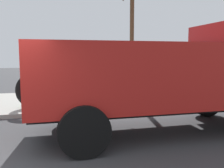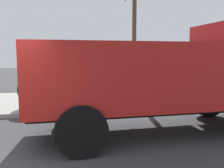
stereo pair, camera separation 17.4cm
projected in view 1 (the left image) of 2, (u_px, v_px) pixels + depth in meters
name	position (u px, v px, depth m)	size (l,w,h in m)	color
sidewalk_curb	(21.00, 103.00, 10.63)	(36.00, 5.00, 0.15)	#99968E
fire_hydrant	(26.00, 97.00, 9.30)	(0.24, 0.53, 0.74)	#2D8438
loose_tire	(34.00, 90.00, 9.17)	(1.32, 1.32, 0.28)	black
dump_truck_red	(169.00, 73.00, 6.74)	(7.01, 2.82, 3.00)	red
bare_tree	(131.00, 28.00, 11.90)	(1.36, 1.43, 6.09)	#4C3823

